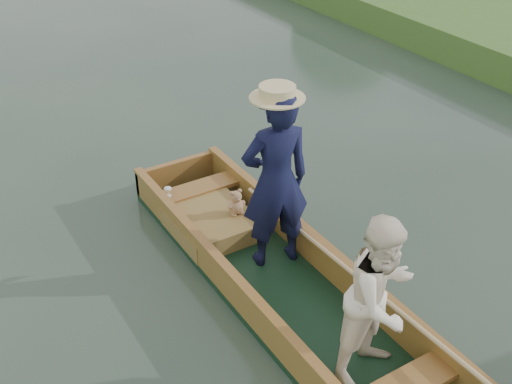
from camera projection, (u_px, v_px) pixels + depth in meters
ground at (288, 300)px, 6.38m from camera, size 120.00×120.00×0.00m
punt at (301, 253)px, 6.02m from camera, size 1.14×5.00×2.03m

